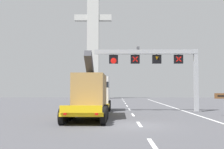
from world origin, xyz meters
TOP-DOWN VIEW (x-y plane):
  - ground at (0.00, 0.00)m, footprint 112.00×112.00m
  - lane_markings at (0.49, 22.99)m, footprint 0.20×60.58m
  - edge_line_right at (6.20, 12.00)m, footprint 0.20×63.00m
  - overhead_lane_gantry at (3.47, 10.22)m, footprint 10.94×0.90m
  - heavy_haul_truck_yellow at (-3.14, 7.34)m, footprint 3.12×14.09m
  - bridge_pylon_distant at (-6.55, 46.91)m, footprint 9.00×2.00m

SIDE VIEW (x-z plane):
  - ground at x=0.00m, z-range 0.00..0.00m
  - edge_line_right at x=6.20m, z-range 0.00..0.01m
  - lane_markings at x=0.49m, z-range 0.00..0.01m
  - heavy_haul_truck_yellow at x=-3.14m, z-range -0.66..4.64m
  - overhead_lane_gantry at x=3.47m, z-range 1.82..8.55m
  - bridge_pylon_distant at x=-6.55m, z-range 0.39..32.03m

